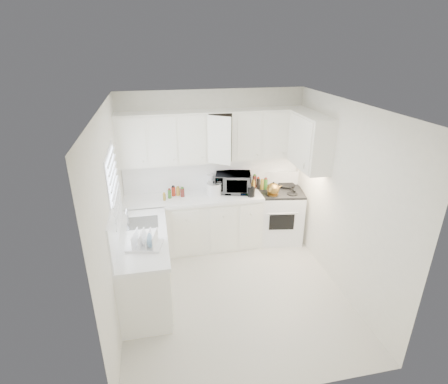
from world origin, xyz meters
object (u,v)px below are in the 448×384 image
object	(u,v)px
tea_kettle	(273,188)
rice_cooker	(214,188)
utensil_crock	(251,186)
dish_rack	(144,239)
stove	(278,208)
microwave	(233,181)

from	to	relation	value
tea_kettle	rice_cooker	world-z (taller)	rice_cooker
utensil_crock	dish_rack	size ratio (longest dim) A/B	0.91
rice_cooker	stove	bearing A→B (deg)	-2.10
tea_kettle	rice_cooker	size ratio (longest dim) A/B	1.10
tea_kettle	dish_rack	bearing A→B (deg)	-134.60
stove	microwave	size ratio (longest dim) A/B	2.07
stove	tea_kettle	xyz separation A→B (m)	(-0.18, -0.16, 0.46)
microwave	rice_cooker	world-z (taller)	microwave
stove	rice_cooker	bearing A→B (deg)	-171.84
stove	utensil_crock	xyz separation A→B (m)	(-0.55, -0.17, 0.54)
stove	microwave	xyz separation A→B (m)	(-0.80, 0.09, 0.55)
tea_kettle	rice_cooker	xyz separation A→B (m)	(-0.96, 0.18, 0.01)
utensil_crock	tea_kettle	bearing A→B (deg)	1.22
utensil_crock	rice_cooker	bearing A→B (deg)	161.72
microwave	utensil_crock	bearing A→B (deg)	-33.85
microwave	rice_cooker	distance (m)	0.35
tea_kettle	utensil_crock	bearing A→B (deg)	-163.68
microwave	utensil_crock	world-z (taller)	microwave
stove	rice_cooker	world-z (taller)	stove
stove	tea_kettle	bearing A→B (deg)	-128.98
stove	utensil_crock	size ratio (longest dim) A/B	3.16
rice_cooker	microwave	bearing A→B (deg)	10.60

